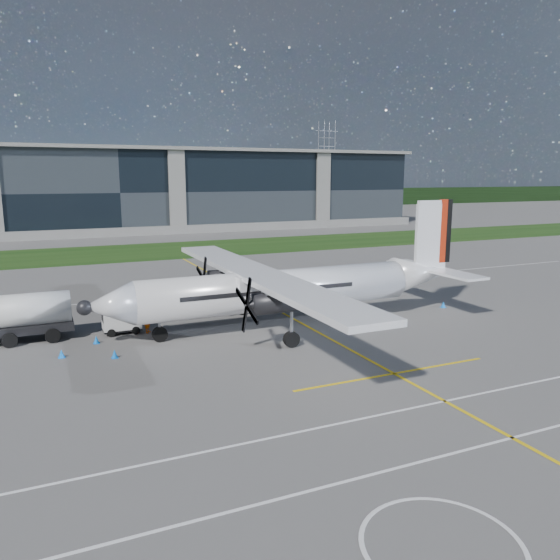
{
  "coord_description": "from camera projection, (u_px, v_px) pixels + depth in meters",
  "views": [
    {
      "loc": [
        -13.95,
        -28.79,
        10.42
      ],
      "look_at": [
        1.52,
        5.61,
        3.2
      ],
      "focal_mm": 35.0,
      "sensor_mm": 36.0,
      "label": 1
    }
  ],
  "objects": [
    {
      "name": "safety_cone_nose_port",
      "position": [
        115.0,
        354.0,
        31.66
      ],
      "size": [
        0.36,
        0.36,
        0.5
      ],
      "primitive_type": "cone",
      "color": "#0E76EE",
      "rests_on": "ground"
    },
    {
      "name": "pylon_east",
      "position": [
        326.0,
        163.0,
        199.15
      ],
      "size": [
        9.0,
        4.6,
        30.0
      ],
      "primitive_type": null,
      "color": "gray",
      "rests_on": "ground"
    },
    {
      "name": "safety_cone_stbdwing",
      "position": [
        199.0,
        286.0,
        51.07
      ],
      "size": [
        0.36,
        0.36,
        0.5
      ],
      "primitive_type": "cone",
      "color": "#0E76EE",
      "rests_on": "ground"
    },
    {
      "name": "ground_crew_person",
      "position": [
        147.0,
        318.0,
        36.68
      ],
      "size": [
        0.92,
        1.02,
        2.06
      ],
      "primitive_type": "imported",
      "rotation": [
        0.0,
        0.0,
        1.09
      ],
      "color": "#F25907",
      "rests_on": "ground"
    },
    {
      "name": "safety_cone_fwd",
      "position": [
        61.0,
        354.0,
        31.72
      ],
      "size": [
        0.36,
        0.36,
        0.5
      ],
      "primitive_type": "cone",
      "color": "#0E76EE",
      "rests_on": "ground"
    },
    {
      "name": "yellow_taxiway_centerline",
      "position": [
        274.0,
        308.0,
        43.53
      ],
      "size": [
        0.2,
        70.0,
        0.01
      ],
      "primitive_type": "cube",
      "color": "yellow",
      "rests_on": "ground"
    },
    {
      "name": "grass_strip",
      "position": [
        146.0,
        251.0,
        76.36
      ],
      "size": [
        400.0,
        18.0,
        0.04
      ],
      "primitive_type": "cube",
      "color": "#16370F",
      "rests_on": "ground"
    },
    {
      "name": "baggage_tug",
      "position": [
        122.0,
        321.0,
        36.66
      ],
      "size": [
        2.63,
        1.58,
        1.58
      ],
      "primitive_type": null,
      "color": "white",
      "rests_on": "ground"
    },
    {
      "name": "terminal_building",
      "position": [
        112.0,
        191.0,
        103.62
      ],
      "size": [
        120.0,
        20.0,
        15.0
      ],
      "primitive_type": "cube",
      "color": "black",
      "rests_on": "ground"
    },
    {
      "name": "safety_cone_nose_stbd",
      "position": [
        96.0,
        340.0,
        34.41
      ],
      "size": [
        0.36,
        0.36,
        0.5
      ],
      "primitive_type": "cone",
      "color": "#0E76EE",
      "rests_on": "ground"
    },
    {
      "name": "turboprop_aircraft",
      "position": [
        291.0,
        265.0,
        37.73
      ],
      "size": [
        27.75,
        28.77,
        8.63
      ],
      "primitive_type": null,
      "color": "white",
      "rests_on": "ground"
    },
    {
      "name": "ground",
      "position": [
        158.0,
        259.0,
        69.19
      ],
      "size": [
        400.0,
        400.0,
        0.0
      ],
      "primitive_type": "plane",
      "color": "#5B5956",
      "rests_on": "ground"
    },
    {
      "name": "tree_line",
      "position": [
        86.0,
        202.0,
        158.22
      ],
      "size": [
        400.0,
        6.0,
        6.0
      ],
      "primitive_type": "cube",
      "color": "black",
      "rests_on": "ground"
    },
    {
      "name": "safety_cone_tail",
      "position": [
        443.0,
        304.0,
        43.82
      ],
      "size": [
        0.36,
        0.36,
        0.5
      ],
      "primitive_type": "cone",
      "color": "#0E76EE",
      "rests_on": "ground"
    },
    {
      "name": "white_lane_line",
      "position": [
        454.0,
        453.0,
        20.82
      ],
      "size": [
        90.0,
        0.15,
        0.01
      ],
      "primitive_type": "cube",
      "color": "white",
      "rests_on": "ground"
    }
  ]
}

